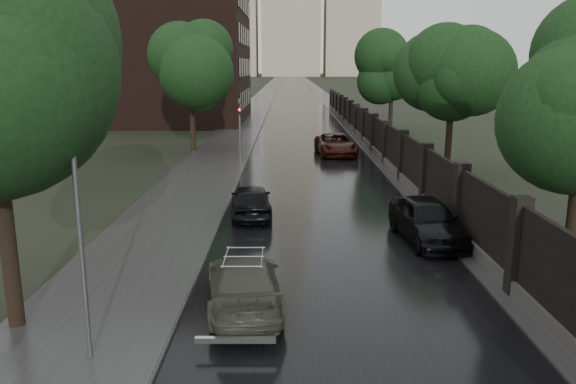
{
  "coord_description": "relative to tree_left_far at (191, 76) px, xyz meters",
  "views": [
    {
      "loc": [
        -1.37,
        -8.87,
        5.97
      ],
      "look_at": [
        -1.38,
        10.81,
        1.5
      ],
      "focal_mm": 35.0,
      "sensor_mm": 36.0,
      "label": 1
    }
  ],
  "objects": [
    {
      "name": "tree_left_far",
      "position": [
        0.0,
        0.0,
        0.0
      ],
      "size": [
        4.25,
        4.25,
        7.39
      ],
      "color": "black",
      "rests_on": "ground"
    },
    {
      "name": "tree_right_b",
      "position": [
        15.5,
        -8.0,
        -0.29
      ],
      "size": [
        4.08,
        4.08,
        7.01
      ],
      "color": "black",
      "rests_on": "ground"
    },
    {
      "name": "tree_right_c",
      "position": [
        15.5,
        10.0,
        -0.29
      ],
      "size": [
        4.08,
        4.08,
        7.01
      ],
      "color": "black",
      "rests_on": "ground"
    },
    {
      "name": "stalinist_tower",
      "position": [
        8.0,
        270.0,
        33.14
      ],
      "size": [
        92.0,
        30.0,
        159.0
      ],
      "color": "tan",
      "rests_on": "ground"
    },
    {
      "name": "traffic_light",
      "position": [
        3.7,
        -5.01,
        -2.84
      ],
      "size": [
        0.16,
        0.32,
        4.0
      ],
      "color": "#59595E",
      "rests_on": "ground"
    },
    {
      "name": "lamp_post",
      "position": [
        2.6,
        -28.5,
        -2.57
      ],
      "size": [
        0.25,
        0.12,
        5.11
      ],
      "color": "#59595E",
      "rests_on": "ground"
    },
    {
      "name": "road",
      "position": [
        8.0,
        160.0,
        -5.23
      ],
      "size": [
        8.0,
        420.0,
        0.02
      ],
      "primitive_type": "cube",
      "color": "black",
      "rests_on": "ground"
    },
    {
      "name": "fence_right",
      "position": [
        12.6,
        2.01,
        -4.23
      ],
      "size": [
        0.45,
        75.72,
        2.7
      ],
      "color": "#383533",
      "rests_on": "ground"
    },
    {
      "name": "hatchback_left",
      "position": [
        5.14,
        -17.07,
        -4.58
      ],
      "size": [
        1.92,
        4.03,
        1.33
      ],
      "primitive_type": "imported",
      "rotation": [
        0.0,
        0.0,
        3.23
      ],
      "color": "black",
      "rests_on": "ground"
    },
    {
      "name": "sidewalk_left",
      "position": [
        2.0,
        160.0,
        -5.16
      ],
      "size": [
        4.0,
        420.0,
        0.16
      ],
      "primitive_type": "cube",
      "color": "#2D2D2D",
      "rests_on": "ground"
    },
    {
      "name": "volga_sedan",
      "position": [
        5.52,
        -25.71,
        -4.6
      ],
      "size": [
        2.33,
        4.62,
        1.29
      ],
      "primitive_type": "imported",
      "rotation": [
        0.0,
        0.0,
        3.26
      ],
      "color": "#434638",
      "rests_on": "ground"
    },
    {
      "name": "car_right_far",
      "position": [
        9.84,
        -1.28,
        -4.52
      ],
      "size": [
        2.82,
        5.4,
        1.45
      ],
      "primitive_type": "imported",
      "rotation": [
        0.0,
        0.0,
        0.08
      ],
      "color": "black",
      "rests_on": "ground"
    },
    {
      "name": "car_right_near",
      "position": [
        11.4,
        -20.26,
        -4.48
      ],
      "size": [
        2.25,
        4.63,
        1.52
      ],
      "primitive_type": "imported",
      "rotation": [
        0.0,
        0.0,
        0.1
      ],
      "color": "black",
      "rests_on": "ground"
    },
    {
      "name": "brick_building",
      "position": [
        -10.0,
        22.0,
        4.76
      ],
      "size": [
        24.0,
        18.0,
        20.0
      ],
      "primitive_type": "cube",
      "color": "black",
      "rests_on": "ground"
    },
    {
      "name": "verge_right",
      "position": [
        13.5,
        160.0,
        -5.2
      ],
      "size": [
        3.0,
        420.0,
        0.08
      ],
      "primitive_type": "cube",
      "color": "#2D2D2D",
      "rests_on": "ground"
    }
  ]
}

